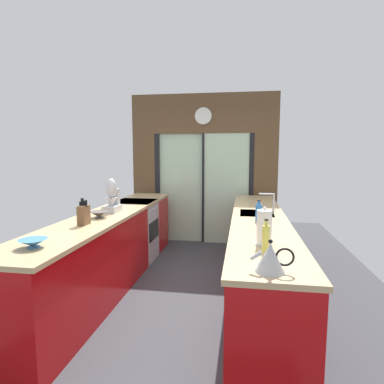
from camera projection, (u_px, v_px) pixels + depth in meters
name	position (u px, v px, depth m)	size (l,w,h in m)	color
ground_plane	(186.00, 279.00, 4.22)	(5.04, 7.60, 0.02)	#38383D
back_wall_unit	(203.00, 160.00, 5.80)	(2.64, 0.12, 2.70)	brown
left_counter_run	(105.00, 252.00, 3.85)	(0.62, 3.80, 0.92)	#AD0C0F
right_counter_run	(258.00, 255.00, 3.73)	(0.62, 3.80, 0.92)	#AD0C0F
sink_faucet	(271.00, 200.00, 3.87)	(0.19, 0.02, 0.25)	#B7BABC
oven_range	(136.00, 231.00, 4.94)	(0.60, 0.60, 0.92)	#B7BABC
mixing_bowl_near	(33.00, 243.00, 2.49)	(0.22, 0.22, 0.07)	teal
mixing_bowl_far	(99.00, 214.00, 3.62)	(0.21, 0.21, 0.08)	#514C47
knife_block	(84.00, 215.00, 3.27)	(0.09, 0.14, 0.28)	brown
stand_mixer	(112.00, 199.00, 3.98)	(0.17, 0.27, 0.42)	#B7BABC
kettle	(270.00, 258.00, 1.97)	(0.27, 0.19, 0.21)	#B7BABC
soap_bottle_near	(266.00, 239.00, 2.34)	(0.05, 0.05, 0.26)	#D1CC4C
soap_bottle_far	(259.00, 212.00, 3.45)	(0.07, 0.07, 0.23)	#286BB7
paper_towel_roll	(264.00, 228.00, 2.55)	(0.14, 0.14, 0.31)	#B7BABC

